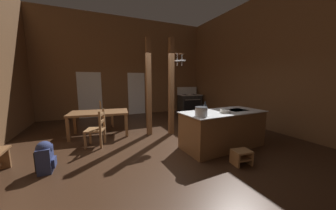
# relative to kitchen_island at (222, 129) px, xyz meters

# --- Properties ---
(ground_plane) EXTENTS (8.51, 9.51, 0.10)m
(ground_plane) POSITION_rel_kitchen_island_xyz_m (-1.38, 0.76, -0.51)
(ground_plane) COLOR #382316
(wall_back) EXTENTS (8.51, 0.14, 4.60)m
(wall_back) POSITION_rel_kitchen_island_xyz_m (-1.38, 5.19, 1.84)
(wall_back) COLOR brown
(wall_back) RESTS_ON ground_plane
(wall_right) EXTENTS (0.14, 9.51, 4.60)m
(wall_right) POSITION_rel_kitchen_island_xyz_m (2.55, 0.76, 1.84)
(wall_right) COLOR brown
(wall_right) RESTS_ON ground_plane
(glazed_door_back_left) EXTENTS (1.00, 0.01, 2.05)m
(glazed_door_back_left) POSITION_rel_kitchen_island_xyz_m (-3.11, 5.12, 0.56)
(glazed_door_back_left) COLOR white
(glazed_door_back_left) RESTS_ON ground_plane
(glazed_panel_back_right) EXTENTS (0.84, 0.01, 2.05)m
(glazed_panel_back_right) POSITION_rel_kitchen_island_xyz_m (-0.99, 5.12, 0.56)
(glazed_panel_back_right) COLOR white
(glazed_panel_back_right) RESTS_ON ground_plane
(kitchen_island) EXTENTS (2.21, 1.07, 0.93)m
(kitchen_island) POSITION_rel_kitchen_island_xyz_m (0.00, 0.00, 0.00)
(kitchen_island) COLOR brown
(kitchen_island) RESTS_ON ground_plane
(stove_range) EXTENTS (1.22, 0.93, 1.32)m
(stove_range) POSITION_rel_kitchen_island_xyz_m (1.73, 4.53, 0.02)
(stove_range) COLOR #2D2D2D
(stove_range) RESTS_ON ground_plane
(support_post_with_pot_rack) EXTENTS (0.56, 0.24, 2.95)m
(support_post_with_pot_rack) POSITION_rel_kitchen_island_xyz_m (-0.73, 1.51, 1.10)
(support_post_with_pot_rack) COLOR brown
(support_post_with_pot_rack) RESTS_ON ground_plane
(support_post_center) EXTENTS (0.14, 0.14, 2.95)m
(support_post_center) POSITION_rel_kitchen_island_xyz_m (-1.41, 1.72, 1.01)
(support_post_center) COLOR brown
(support_post_center) RESTS_ON ground_plane
(step_stool) EXTENTS (0.40, 0.33, 0.30)m
(step_stool) POSITION_rel_kitchen_island_xyz_m (-0.29, -0.90, -0.29)
(step_stool) COLOR #9E7044
(step_stool) RESTS_ON ground_plane
(dining_table) EXTENTS (1.81, 1.12, 0.74)m
(dining_table) POSITION_rel_kitchen_island_xyz_m (-2.84, 2.28, 0.19)
(dining_table) COLOR brown
(dining_table) RESTS_ON ground_plane
(ladderback_chair_near_window) EXTENTS (0.55, 0.55, 0.95)m
(ladderback_chair_near_window) POSITION_rel_kitchen_island_xyz_m (-2.94, 1.35, -0.01)
(ladderback_chair_near_window) COLOR #9E7044
(ladderback_chair_near_window) RESTS_ON ground_plane
(ladderback_chair_by_post) EXTENTS (0.44, 0.44, 0.95)m
(ladderback_chair_by_post) POSITION_rel_kitchen_island_xyz_m (-2.63, 3.22, -0.01)
(ladderback_chair_by_post) COLOR #9E7044
(ladderback_chair_by_post) RESTS_ON ground_plane
(backpack) EXTENTS (0.31, 0.32, 0.60)m
(backpack) POSITION_rel_kitchen_island_xyz_m (-3.87, 0.36, -0.15)
(backpack) COLOR navy
(backpack) RESTS_ON ground_plane
(stockpot_on_counter) EXTENTS (0.35, 0.28, 0.21)m
(stockpot_on_counter) POSITION_rel_kitchen_island_xyz_m (-0.85, -0.26, 0.57)
(stockpot_on_counter) COLOR silver
(stockpot_on_counter) RESTS_ON kitchen_island
(mixing_bowl_on_counter) EXTENTS (0.22, 0.22, 0.08)m
(mixing_bowl_on_counter) POSITION_rel_kitchen_island_xyz_m (-0.10, -0.16, 0.50)
(mixing_bowl_on_counter) COLOR silver
(mixing_bowl_on_counter) RESTS_ON kitchen_island
(bottle_tall_on_counter) EXTENTS (0.08, 0.08, 0.29)m
(bottle_tall_on_counter) POSITION_rel_kitchen_island_xyz_m (-0.59, -0.03, 0.58)
(bottle_tall_on_counter) COLOR #1E2328
(bottle_tall_on_counter) RESTS_ON kitchen_island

